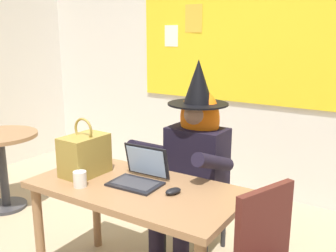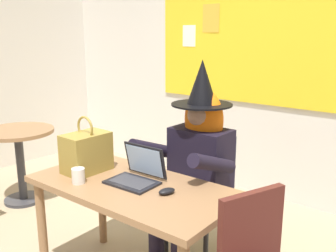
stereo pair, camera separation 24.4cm
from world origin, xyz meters
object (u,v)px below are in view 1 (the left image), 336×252
object	(u,v)px
desk_main	(135,201)
handbag	(85,155)
chair_at_desk	(200,186)
computer_mouse	(173,191)
laptop	(140,175)
side_table_round	(1,154)
person_costumed	(193,153)
coffee_mug	(80,179)

from	to	relation	value
desk_main	handbag	distance (m)	0.46
chair_at_desk	computer_mouse	xyz separation A→B (m)	(0.20, -0.66, 0.24)
laptop	side_table_round	bearing A→B (deg)	170.48
chair_at_desk	handbag	xyz separation A→B (m)	(-0.46, -0.72, 0.36)
person_costumed	side_table_round	distance (m)	1.92
handbag	chair_at_desk	bearing A→B (deg)	57.65
desk_main	laptop	size ratio (longest dim) A/B	4.05
side_table_round	laptop	bearing A→B (deg)	-5.83
person_costumed	computer_mouse	xyz separation A→B (m)	(0.19, -0.54, -0.05)
handbag	side_table_round	xyz separation A→B (m)	(-1.41, 0.27, -0.32)
handbag	laptop	bearing A→B (deg)	12.43
person_costumed	computer_mouse	bearing A→B (deg)	18.44
desk_main	coffee_mug	world-z (taller)	coffee_mug
desk_main	chair_at_desk	xyz separation A→B (m)	(0.06, 0.69, -0.12)
coffee_mug	handbag	bearing A→B (deg)	127.66
desk_main	laptop	xyz separation A→B (m)	(-0.01, 0.05, 0.15)
computer_mouse	coffee_mug	distance (m)	0.57
computer_mouse	side_table_round	size ratio (longest dim) A/B	0.14
laptop	coffee_mug	world-z (taller)	laptop
person_costumed	coffee_mug	world-z (taller)	person_costumed
handbag	coffee_mug	distance (m)	0.23
laptop	coffee_mug	size ratio (longest dim) A/B	3.42
chair_at_desk	side_table_round	bearing A→B (deg)	-80.82
desk_main	chair_at_desk	world-z (taller)	chair_at_desk
laptop	handbag	world-z (taller)	handbag
handbag	coffee_mug	xyz separation A→B (m)	(0.13, -0.17, -0.09)
computer_mouse	coffee_mug	world-z (taller)	coffee_mug
chair_at_desk	side_table_round	xyz separation A→B (m)	(-1.86, -0.45, 0.03)
desk_main	laptop	world-z (taller)	laptop
computer_mouse	coffee_mug	bearing A→B (deg)	-139.86
chair_at_desk	laptop	distance (m)	0.69
computer_mouse	desk_main	bearing A→B (deg)	-157.14
computer_mouse	handbag	world-z (taller)	handbag
side_table_round	coffee_mug	bearing A→B (deg)	-15.80
handbag	person_costumed	bearing A→B (deg)	52.27
chair_at_desk	handbag	world-z (taller)	handbag
desk_main	person_costumed	distance (m)	0.60
coffee_mug	laptop	bearing A→B (deg)	44.44
desk_main	handbag	xyz separation A→B (m)	(-0.39, -0.03, 0.24)
chair_at_desk	computer_mouse	distance (m)	0.73
person_costumed	handbag	distance (m)	0.76
chair_at_desk	computer_mouse	world-z (taller)	chair_at_desk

